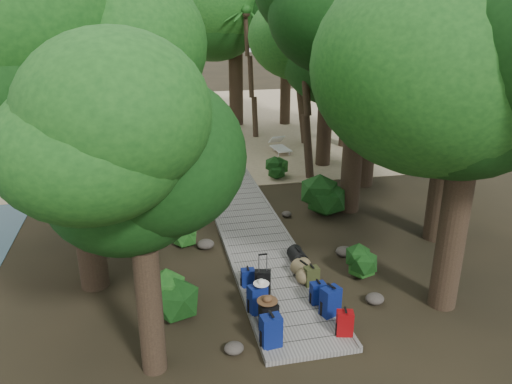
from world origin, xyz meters
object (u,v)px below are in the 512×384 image
object	(u,v)px
backpack_right_a	(345,322)
backpack_left_b	(269,315)
backpack_left_a	(271,329)
backpack_right_c	(318,292)
backpack_right_b	(331,300)
duffel_right_khaki	(303,271)
backpack_left_d	(248,277)
lone_suitcase_on_sand	(226,155)
backpack_left_c	(257,298)
kayak	(146,153)
backpack_right_d	(312,275)
duffel_right_black	(298,256)
suitcase_on_boardwalk	(263,282)
sun_lounger	(281,146)

from	to	relation	value
backpack_right_a	backpack_left_b	bearing A→B (deg)	175.98
backpack_left_a	backpack_right_c	xyz separation A→B (m)	(1.41, 1.26, -0.10)
backpack_right_b	duffel_right_khaki	distance (m)	1.65
backpack_right_b	backpack_left_d	bearing A→B (deg)	114.38
lone_suitcase_on_sand	backpack_left_c	bearing A→B (deg)	-113.25
backpack_left_a	kayak	distance (m)	14.69
backpack_left_a	duffel_right_khaki	xyz separation A→B (m)	(1.44, 2.40, -0.18)
backpack_left_b	backpack_right_b	xyz separation A→B (m)	(1.45, 0.24, 0.02)
backpack_right_a	backpack_right_d	xyz separation A→B (m)	(-0.05, 2.01, -0.04)
backpack_left_c	kayak	bearing A→B (deg)	83.17
duffel_right_black	suitcase_on_boardwalk	bearing A→B (deg)	-139.69
duffel_right_black	lone_suitcase_on_sand	world-z (taller)	lone_suitcase_on_sand
backpack_left_c	backpack_right_d	bearing A→B (deg)	12.06
backpack_left_b	kayak	size ratio (longest dim) A/B	0.23
backpack_left_d	suitcase_on_boardwalk	distance (m)	0.47
backpack_left_b	backpack_right_c	world-z (taller)	backpack_left_b
backpack_left_c	backpack_right_c	distance (m)	1.43
backpack_left_d	kayak	xyz separation A→B (m)	(-2.29, 12.19, -0.20)
duffel_right_khaki	suitcase_on_boardwalk	distance (m)	1.25
backpack_right_a	suitcase_on_boardwalk	distance (m)	2.31
lone_suitcase_on_sand	duffel_right_khaki	bearing A→B (deg)	-105.79
lone_suitcase_on_sand	kayak	world-z (taller)	lone_suitcase_on_sand
backpack_right_d	backpack_right_a	bearing A→B (deg)	-93.72
backpack_right_d	duffel_right_khaki	xyz separation A→B (m)	(-0.09, 0.36, -0.06)
backpack_left_a	sun_lounger	xyz separation A→B (m)	(3.90, 13.71, -0.16)
kayak	backpack_left_d	bearing A→B (deg)	-66.41
backpack_right_c	sun_lounger	xyz separation A→B (m)	(2.49, 12.45, -0.07)
backpack_right_b	suitcase_on_boardwalk	size ratio (longest dim) A/B	1.26
backpack_left_b	backpack_right_c	distance (m)	1.53
backpack_left_c	backpack_right_d	distance (m)	1.76
backpack_left_b	backpack_right_a	distance (m)	1.58
backpack_left_c	backpack_left_d	xyz separation A→B (m)	(0.02, 1.12, -0.12)
backpack_right_d	suitcase_on_boardwalk	world-z (taller)	suitcase_on_boardwalk
backpack_left_d	suitcase_on_boardwalk	xyz separation A→B (m)	(0.28, -0.38, 0.04)
backpack_right_a	suitcase_on_boardwalk	world-z (taller)	backpack_right_a
backpack_right_b	lone_suitcase_on_sand	xyz separation A→B (m)	(-0.40, 11.82, -0.11)
lone_suitcase_on_sand	kayak	distance (m)	3.93
backpack_left_a	backpack_right_a	distance (m)	1.58
backpack_right_d	duffel_right_black	distance (m)	1.12
duffel_right_black	lone_suitcase_on_sand	distance (m)	9.43
suitcase_on_boardwalk	sun_lounger	distance (m)	12.32
backpack_left_a	backpack_right_d	size ratio (longest dim) A/B	1.45
duffel_right_khaki	duffel_right_black	world-z (taller)	duffel_right_khaki
backpack_right_a	backpack_right_b	distance (m)	0.74
backpack_left_c	sun_lounger	xyz separation A→B (m)	(3.91, 12.51, -0.15)
backpack_left_c	sun_lounger	distance (m)	13.11
kayak	lone_suitcase_on_sand	bearing A→B (deg)	-16.45
backpack_left_a	backpack_right_b	distance (m)	1.71
sun_lounger	backpack_right_b	bearing A→B (deg)	-107.61
backpack_left_a	backpack_left_d	xyz separation A→B (m)	(0.00, 2.31, -0.13)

